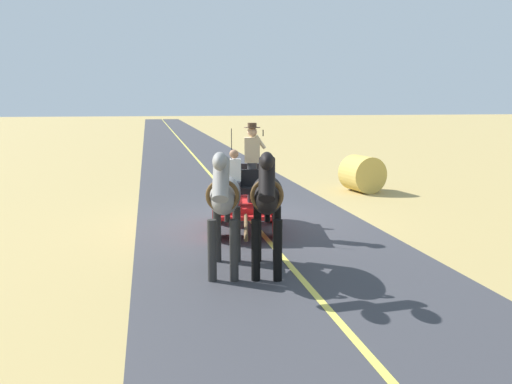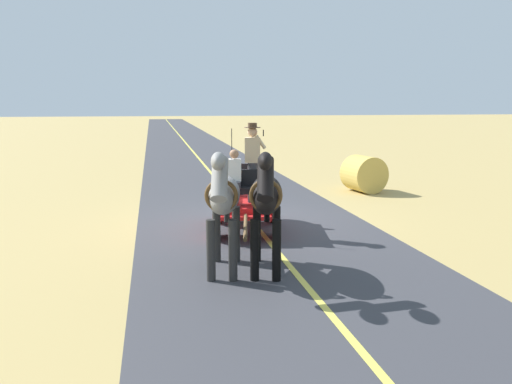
{
  "view_description": "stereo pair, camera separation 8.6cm",
  "coord_description": "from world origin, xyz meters",
  "px_view_note": "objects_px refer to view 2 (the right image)",
  "views": [
    {
      "loc": [
        2.46,
        12.59,
        2.95
      ],
      "look_at": [
        0.29,
        2.09,
        1.1
      ],
      "focal_mm": 36.61,
      "sensor_mm": 36.0,
      "label": 1
    },
    {
      "loc": [
        2.38,
        12.6,
        2.95
      ],
      "look_at": [
        0.29,
        2.09,
        1.1
      ],
      "focal_mm": 36.61,
      "sensor_mm": 36.0,
      "label": 2
    }
  ],
  "objects_px": {
    "horse_drawn_carriage": "(246,196)",
    "horse_near_side": "(266,198)",
    "horse_off_side": "(223,198)",
    "hay_bale": "(364,174)"
  },
  "relations": [
    {
      "from": "horse_drawn_carriage",
      "to": "horse_off_side",
      "type": "relative_size",
      "value": 2.04
    },
    {
      "from": "horse_off_side",
      "to": "horse_near_side",
      "type": "bearing_deg",
      "value": 169.62
    },
    {
      "from": "horse_near_side",
      "to": "horse_off_side",
      "type": "xyz_separation_m",
      "value": [
        0.72,
        -0.13,
        0.0
      ]
    },
    {
      "from": "horse_drawn_carriage",
      "to": "horse_off_side",
      "type": "distance_m",
      "value": 3.09
    },
    {
      "from": "horse_off_side",
      "to": "hay_bale",
      "type": "distance_m",
      "value": 9.34
    },
    {
      "from": "horse_near_side",
      "to": "horse_off_side",
      "type": "distance_m",
      "value": 0.74
    },
    {
      "from": "horse_drawn_carriage",
      "to": "horse_near_side",
      "type": "xyz_separation_m",
      "value": [
        0.19,
        3.04,
        0.51
      ]
    },
    {
      "from": "horse_near_side",
      "to": "hay_bale",
      "type": "bearing_deg",
      "value": -123.44
    },
    {
      "from": "horse_off_side",
      "to": "horse_drawn_carriage",
      "type": "bearing_deg",
      "value": -107.45
    },
    {
      "from": "horse_near_side",
      "to": "hay_bale",
      "type": "distance_m",
      "value": 9.03
    }
  ]
}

